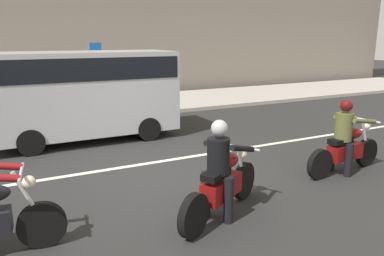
{
  "coord_description": "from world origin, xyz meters",
  "views": [
    {
      "loc": [
        -2.6,
        -6.53,
        2.71
      ],
      "look_at": [
        0.45,
        -0.5,
        1.07
      ],
      "focal_mm": 34.72,
      "sensor_mm": 36.0,
      "label": 1
    }
  ],
  "objects_px": {
    "motorcycle_with_rider_olive": "(345,143)",
    "motorcycle_with_rider_black_leather": "(221,177)",
    "parked_van_silver": "(84,90)",
    "street_sign_post": "(97,68)"
  },
  "relations": [
    {
      "from": "motorcycle_with_rider_olive",
      "to": "motorcycle_with_rider_black_leather",
      "type": "height_order",
      "value": "motorcycle_with_rider_black_leather"
    },
    {
      "from": "parked_van_silver",
      "to": "street_sign_post",
      "type": "bearing_deg",
      "value": 72.78
    },
    {
      "from": "motorcycle_with_rider_olive",
      "to": "parked_van_silver",
      "type": "distance_m",
      "value": 6.6
    },
    {
      "from": "parked_van_silver",
      "to": "motorcycle_with_rider_olive",
      "type": "bearing_deg",
      "value": -50.03
    },
    {
      "from": "motorcycle_with_rider_olive",
      "to": "parked_van_silver",
      "type": "bearing_deg",
      "value": 129.97
    },
    {
      "from": "motorcycle_with_rider_black_leather",
      "to": "parked_van_silver",
      "type": "relative_size",
      "value": 0.42
    },
    {
      "from": "motorcycle_with_rider_black_leather",
      "to": "parked_van_silver",
      "type": "xyz_separation_m",
      "value": [
        -0.94,
        5.55,
        0.73
      ]
    },
    {
      "from": "motorcycle_with_rider_black_leather",
      "to": "street_sign_post",
      "type": "bearing_deg",
      "value": 87.86
    },
    {
      "from": "motorcycle_with_rider_black_leather",
      "to": "street_sign_post",
      "type": "relative_size",
      "value": 0.81
    },
    {
      "from": "motorcycle_with_rider_olive",
      "to": "parked_van_silver",
      "type": "relative_size",
      "value": 0.44
    }
  ]
}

